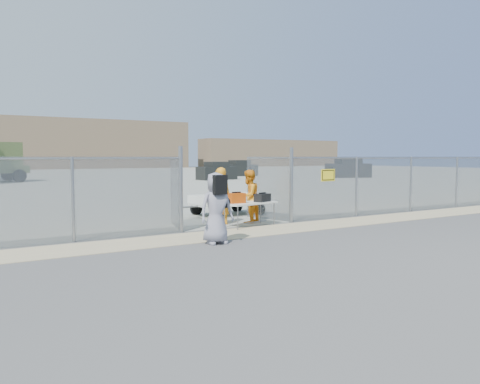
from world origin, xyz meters
TOP-DOWN VIEW (x-y plane):
  - ground at (0.00, 0.00)m, footprint 160.00×160.00m
  - tarmac_inside at (0.00, 42.00)m, footprint 160.00×80.00m
  - dirt_strip at (0.00, 1.00)m, footprint 44.00×1.60m
  - distant_hills at (5.00, 78.00)m, footprint 140.00×6.00m
  - chain_link_fence at (0.00, 2.00)m, footprint 40.00×0.20m
  - folding_table at (0.33, 1.96)m, footprint 1.92×1.11m
  - orange_bag at (-0.15, 1.96)m, footprint 0.50×0.34m
  - black_duffel at (0.78, 1.92)m, footprint 0.60×0.48m
  - security_worker_left at (-0.28, 2.77)m, footprint 0.79×0.64m
  - security_worker_right at (0.74, 2.65)m, footprint 1.07×0.98m
  - visitor at (-1.96, -0.07)m, footprint 0.92×0.63m
  - utility_trailer at (1.14, 4.76)m, footprint 3.50×1.94m
  - parked_vehicle_near at (13.67, 28.64)m, footprint 3.85×2.05m
  - parked_vehicle_mid at (19.94, 34.73)m, footprint 3.89×1.77m
  - parked_vehicle_far at (27.66, 25.54)m, footprint 4.82×3.33m

SIDE VIEW (x-z plane):
  - ground at x=0.00m, z-range 0.00..0.00m
  - tarmac_inside at x=0.00m, z-range 0.00..0.01m
  - dirt_strip at x=0.00m, z-range 0.00..0.01m
  - folding_table at x=0.33m, z-range 0.00..0.77m
  - utility_trailer at x=1.14m, z-range 0.00..0.83m
  - parked_vehicle_near at x=13.67m, z-range 0.00..1.67m
  - parked_vehicle_mid at x=19.94m, z-range 0.00..1.75m
  - security_worker_right at x=0.74m, z-range 0.00..1.76m
  - black_duffel at x=0.78m, z-range 0.77..1.02m
  - visitor at x=-1.96m, z-range 0.00..1.81m
  - orange_bag at x=-0.15m, z-range 0.77..1.08m
  - security_worker_left at x=-0.28m, z-range 0.00..1.86m
  - parked_vehicle_far at x=27.66m, z-range 0.00..1.99m
  - chain_link_fence at x=0.00m, z-range 0.00..2.20m
  - distant_hills at x=5.00m, z-range 0.00..9.00m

